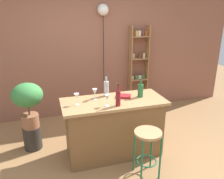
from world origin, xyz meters
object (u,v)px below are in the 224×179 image
(spice_shelf, at_px, (139,66))
(wine_glass_left, at_px, (107,98))
(pendant_globe_light, at_px, (103,11))
(bottle_vinegar, at_px, (141,90))
(plant_stool, at_px, (33,137))
(bottle_spirits_clear, at_px, (106,88))
(cookbook, at_px, (124,96))
(wine_glass_center, at_px, (77,97))
(bar_stool, at_px, (148,143))
(bottle_olive_oil, at_px, (118,98))
(wine_glass_right, at_px, (95,92))
(potted_plant, at_px, (28,99))

(spice_shelf, bearing_deg, wine_glass_left, -125.21)
(spice_shelf, distance_m, pendant_globe_light, 1.36)
(bottle_vinegar, bearing_deg, pendant_globe_light, 96.45)
(spice_shelf, bearing_deg, plant_stool, -155.98)
(bottle_spirits_clear, relative_size, cookbook, 1.58)
(wine_glass_center, bearing_deg, bottle_spirits_clear, 24.13)
(bottle_spirits_clear, xyz_separation_m, pendant_globe_light, (0.31, 1.33, 1.10))
(bottle_spirits_clear, bearing_deg, pendant_globe_light, 76.83)
(bottle_vinegar, xyz_separation_m, cookbook, (-0.25, 0.05, -0.09))
(bar_stool, relative_size, bottle_spirits_clear, 1.98)
(bar_stool, distance_m, spice_shelf, 2.29)
(bottle_olive_oil, height_order, pendant_globe_light, pendant_globe_light)
(wine_glass_center, relative_size, pendant_globe_light, 0.07)
(wine_glass_center, xyz_separation_m, pendant_globe_light, (0.79, 1.54, 1.11))
(bottle_olive_oil, xyz_separation_m, wine_glass_right, (-0.25, 0.32, -0.00))
(spice_shelf, bearing_deg, bottle_spirits_clear, -130.06)
(bottle_spirits_clear, distance_m, wine_glass_right, 0.22)
(bar_stool, relative_size, cookbook, 3.12)
(bar_stool, distance_m, bottle_spirits_clear, 1.02)
(bottle_spirits_clear, bearing_deg, plant_stool, 166.20)
(spice_shelf, xyz_separation_m, potted_plant, (-2.23, -1.00, -0.13))
(bar_stool, relative_size, pendant_globe_light, 0.29)
(plant_stool, xyz_separation_m, bottle_spirits_clear, (1.16, -0.28, 0.82))
(bottle_vinegar, height_order, bottle_olive_oil, bottle_olive_oil)
(potted_plant, bearing_deg, pendant_globe_light, 35.37)
(bottle_vinegar, relative_size, cookbook, 1.34)
(plant_stool, bearing_deg, wine_glass_center, -36.52)
(bottle_spirits_clear, bearing_deg, wine_glass_center, -155.87)
(plant_stool, height_order, bottle_spirits_clear, bottle_spirits_clear)
(plant_stool, relative_size, wine_glass_right, 2.34)
(bottle_vinegar, bearing_deg, plant_stool, 163.96)
(wine_glass_right, height_order, pendant_globe_light, pendant_globe_light)
(bar_stool, bearing_deg, wine_glass_right, 125.74)
(spice_shelf, relative_size, pendant_globe_light, 0.82)
(bottle_vinegar, distance_m, bottle_spirits_clear, 0.52)
(bottle_vinegar, bearing_deg, wine_glass_center, -178.26)
(bottle_vinegar, bearing_deg, potted_plant, 163.96)
(bottle_olive_oil, relative_size, wine_glass_center, 1.94)
(bottle_olive_oil, bearing_deg, bottle_spirits_clear, 96.66)
(bar_stool, height_order, pendant_globe_light, pendant_globe_light)
(wine_glass_left, xyz_separation_m, pendant_globe_light, (0.40, 1.70, 1.11))
(plant_stool, height_order, wine_glass_right, wine_glass_right)
(potted_plant, bearing_deg, wine_glass_center, -36.52)
(wine_glass_left, relative_size, pendant_globe_light, 0.07)
(bottle_olive_oil, relative_size, pendant_globe_light, 0.14)
(plant_stool, height_order, cookbook, cookbook)
(spice_shelf, xyz_separation_m, wine_glass_center, (-1.56, -1.50, 0.02))
(wine_glass_right, bearing_deg, wine_glass_center, -156.64)
(wine_glass_right, distance_m, cookbook, 0.45)
(bottle_olive_oil, bearing_deg, wine_glass_left, 164.72)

